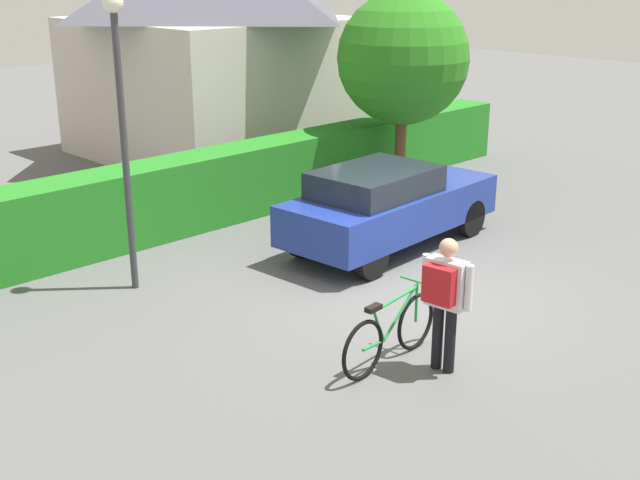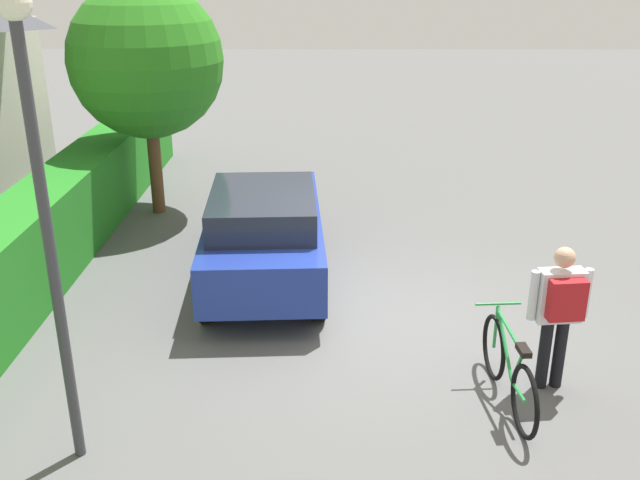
% 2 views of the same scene
% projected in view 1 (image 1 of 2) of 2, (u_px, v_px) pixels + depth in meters
% --- Properties ---
extents(ground_plane, '(60.00, 60.00, 0.00)m').
position_uv_depth(ground_plane, '(411.00, 292.00, 11.87)').
color(ground_plane, '#585858').
extents(hedge_row, '(16.51, 0.90, 1.31)m').
position_uv_depth(hedge_row, '(210.00, 188.00, 14.87)').
color(hedge_row, '#22781F').
rests_on(hedge_row, ground).
extents(house_distant, '(5.87, 6.09, 5.46)m').
position_uv_depth(house_distant, '(214.00, 40.00, 19.73)').
color(house_distant, beige).
rests_on(house_distant, ground).
extents(parked_car_near, '(4.17, 1.83, 1.43)m').
position_uv_depth(parked_car_near, '(388.00, 204.00, 13.50)').
color(parked_car_near, navy).
rests_on(parked_car_near, ground).
extents(bicycle, '(1.78, 0.50, 0.92)m').
position_uv_depth(bicycle, '(390.00, 333.00, 9.65)').
color(bicycle, black).
rests_on(bicycle, ground).
extents(person_rider, '(0.38, 0.66, 1.64)m').
position_uv_depth(person_rider, '(445.00, 293.00, 9.28)').
color(person_rider, black).
rests_on(person_rider, ground).
extents(street_lamp, '(0.28, 0.28, 4.22)m').
position_uv_depth(street_lamp, '(121.00, 104.00, 11.17)').
color(street_lamp, '#38383D').
rests_on(street_lamp, ground).
extents(tree_kerbside, '(2.67, 2.67, 4.09)m').
position_uv_depth(tree_kerbside, '(403.00, 58.00, 16.30)').
color(tree_kerbside, brown).
rests_on(tree_kerbside, ground).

